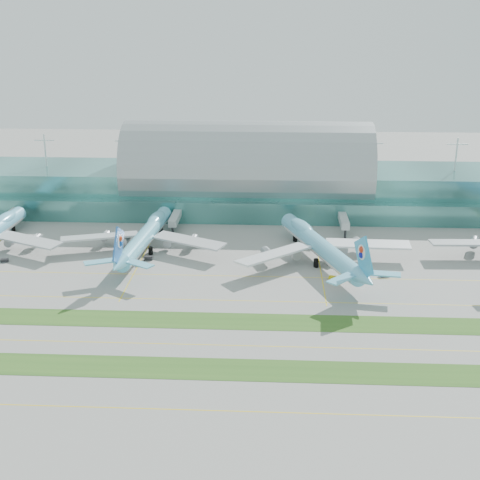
{
  "coord_description": "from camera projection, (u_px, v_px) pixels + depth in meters",
  "views": [
    {
      "loc": [
        12.3,
        -189.92,
        94.58
      ],
      "look_at": [
        0.0,
        55.0,
        9.0
      ],
      "focal_mm": 50.0,
      "sensor_mm": 36.0,
      "label": 1
    }
  ],
  "objects": [
    {
      "name": "airliner_b",
      "position": [
        146.0,
        235.0,
        272.75
      ],
      "size": [
        68.9,
        78.51,
        21.6
      ],
      "rotation": [
        0.0,
        0.0,
        -0.09
      ],
      "color": "#66C4E1",
      "rests_on": "ground"
    },
    {
      "name": "taxiline_b",
      "position": [
        228.0,
        345.0,
        197.63
      ],
      "size": [
        420.0,
        0.35,
        0.01
      ],
      "primitive_type": "cube",
      "color": "yellow",
      "rests_on": "ground"
    },
    {
      "name": "gse_e",
      "position": [
        334.0,
        278.0,
        244.55
      ],
      "size": [
        4.4,
        3.09,
        1.42
      ],
      "primitive_type": "cube",
      "rotation": [
        0.0,
        0.0,
        -0.32
      ],
      "color": "gold",
      "rests_on": "ground"
    },
    {
      "name": "grass_strip_near",
      "position": [
        225.0,
        369.0,
        184.41
      ],
      "size": [
        420.0,
        12.0,
        0.08
      ],
      "primitive_type": "cube",
      "color": "#2D591E",
      "rests_on": "ground"
    },
    {
      "name": "terminal",
      "position": [
        248.0,
        181.0,
        327.59
      ],
      "size": [
        340.0,
        69.1,
        36.0
      ],
      "color": "#3D7A75",
      "rests_on": "ground"
    },
    {
      "name": "gse_d",
      "position": [
        148.0,
        258.0,
        264.23
      ],
      "size": [
        3.43,
        2.13,
        1.54
      ],
      "primitive_type": "cube",
      "rotation": [
        0.0,
        0.0,
        0.11
      ],
      "color": "black",
      "rests_on": "ground"
    },
    {
      "name": "gse_c",
      "position": [
        141.0,
        263.0,
        259.0
      ],
      "size": [
        3.27,
        2.43,
        1.27
      ],
      "primitive_type": "cube",
      "rotation": [
        0.0,
        0.0,
        0.26
      ],
      "color": "black",
      "rests_on": "ground"
    },
    {
      "name": "taxiline_c",
      "position": [
        235.0,
        300.0,
        227.8
      ],
      "size": [
        420.0,
        0.35,
        0.01
      ],
      "primitive_type": "cube",
      "color": "yellow",
      "rests_on": "ground"
    },
    {
      "name": "taxiline_d",
      "position": [
        238.0,
        276.0,
        248.55
      ],
      "size": [
        420.0,
        0.35,
        0.01
      ],
      "primitive_type": "cube",
      "color": "yellow",
      "rests_on": "ground"
    },
    {
      "name": "taxiline_a",
      "position": [
        219.0,
        411.0,
        165.57
      ],
      "size": [
        420.0,
        0.35,
        0.01
      ],
      "primitive_type": "cube",
      "color": "yellow",
      "rests_on": "ground"
    },
    {
      "name": "gse_f",
      "position": [
        385.0,
        275.0,
        248.08
      ],
      "size": [
        4.12,
        2.83,
        1.4
      ],
      "primitive_type": "cube",
      "rotation": [
        0.0,
        0.0,
        0.3
      ],
      "color": "black",
      "rests_on": "ground"
    },
    {
      "name": "gse_b",
      "position": [
        4.0,
        260.0,
        262.16
      ],
      "size": [
        3.25,
        2.35,
        1.31
      ],
      "primitive_type": "cube",
      "rotation": [
        0.0,
        0.0,
        0.23
      ],
      "color": "black",
      "rests_on": "ground"
    },
    {
      "name": "grass_strip_far",
      "position": [
        232.0,
        321.0,
        212.7
      ],
      "size": [
        420.0,
        12.0,
        0.08
      ],
      "primitive_type": "cube",
      "color": "#2D591E",
      "rests_on": "ground"
    },
    {
      "name": "ground",
      "position": [
        231.0,
        324.0,
        210.83
      ],
      "size": [
        700.0,
        700.0,
        0.0
      ],
      "primitive_type": "plane",
      "color": "gray",
      "rests_on": "ground"
    },
    {
      "name": "airliner_c",
      "position": [
        320.0,
        245.0,
        260.2
      ],
      "size": [
        68.61,
        79.89,
        22.78
      ],
      "rotation": [
        0.0,
        0.0,
        0.35
      ],
      "color": "#61B7D7",
      "rests_on": "ground"
    }
  ]
}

